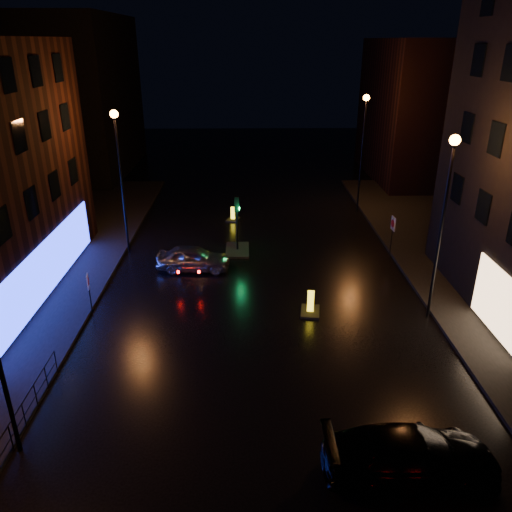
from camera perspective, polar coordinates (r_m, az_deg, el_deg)
The scene contains 14 objects.
ground at distance 18.43m, azimuth 1.09°, elevation -16.56°, with size 120.00×120.00×0.00m, color black.
building_far_left at distance 51.68m, azimuth -19.29°, elevation 16.85°, with size 8.00×16.00×14.00m, color black.
building_far_right at distance 49.02m, azimuth 18.15°, elevation 15.51°, with size 8.00×14.00×12.00m, color black.
street_lamp_lfar at distance 29.68m, azimuth -15.37°, elevation 10.41°, with size 0.44×0.44×8.37m.
street_lamp_rnear at distance 22.68m, azimuth 20.82°, elevation 5.82°, with size 0.44×0.44×8.37m.
street_lamp_rfar at distance 37.60m, azimuth 12.16°, elevation 13.33°, with size 0.44×0.44×8.37m.
traffic_signal at distance 30.31m, azimuth -2.15°, elevation 1.46°, with size 1.40×2.40×3.45m.
guard_railing at distance 18.70m, azimuth -25.11°, elevation -15.62°, with size 0.05×6.04×1.00m.
silver_hatchback at distance 27.98m, azimuth -7.17°, elevation -0.24°, with size 1.62×4.04×1.38m, color #9EA1A5.
dark_sedan at distance 16.26m, azimuth 17.31°, elevation -20.94°, with size 2.10×5.17×1.50m, color black.
bollard_near at distance 23.75m, azimuth 6.22°, elevation -5.93°, with size 1.05×1.41×1.14m.
bollard_far at distance 35.78m, azimuth -2.66°, elevation 4.46°, with size 1.02×1.26×0.96m.
road_sign_left at distance 24.12m, azimuth -18.61°, elevation -3.16°, with size 0.16×0.49×2.06m.
road_sign_right at distance 30.16m, azimuth 15.36°, elevation 3.23°, with size 0.10×0.60×2.46m.
Camera 1 is at (-0.61, -14.10, 11.85)m, focal length 35.00 mm.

